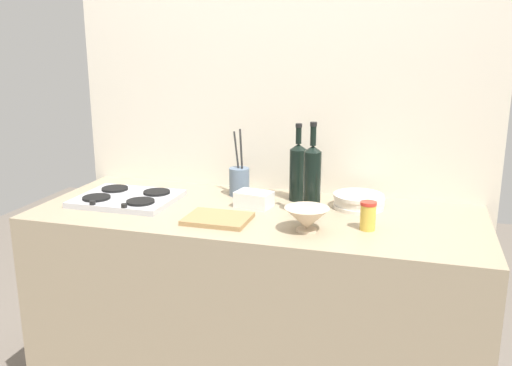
{
  "coord_description": "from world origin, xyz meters",
  "views": [
    {
      "loc": [
        0.6,
        -2.06,
        1.58
      ],
      "look_at": [
        0.0,
        0.0,
        1.02
      ],
      "focal_mm": 39.19,
      "sensor_mm": 36.0,
      "label": 1
    }
  ],
  "objects": [
    {
      "name": "wine_bottle_mid_left",
      "position": [
        0.22,
        0.01,
        1.05
      ],
      "size": [
        0.07,
        0.07,
        0.37
      ],
      "color": "black",
      "rests_on": "counter_block"
    },
    {
      "name": "utensil_crock",
      "position": [
        -0.14,
        0.21,
        0.97
      ],
      "size": [
        0.09,
        0.09,
        0.3
      ],
      "color": "slate",
      "rests_on": "counter_block"
    },
    {
      "name": "butter_dish",
      "position": [
        -0.03,
        0.06,
        0.93
      ],
      "size": [
        0.16,
        0.12,
        0.06
      ],
      "primitive_type": "cube",
      "rotation": [
        0.0,
        0.0,
        -0.18
      ],
      "color": "white",
      "rests_on": "counter_block"
    },
    {
      "name": "plate_stack",
      "position": [
        0.39,
        0.17,
        0.93
      ],
      "size": [
        0.21,
        0.21,
        0.06
      ],
      "color": "silver",
      "rests_on": "counter_block"
    },
    {
      "name": "counter_block",
      "position": [
        0.0,
        0.0,
        0.45
      ],
      "size": [
        1.8,
        0.7,
        0.9
      ],
      "primitive_type": "cube",
      "color": "tan",
      "rests_on": "ground"
    },
    {
      "name": "condiment_jar_front",
      "position": [
        0.45,
        -0.09,
        0.95
      ],
      "size": [
        0.06,
        0.06,
        0.11
      ],
      "color": "gold",
      "rests_on": "counter_block"
    },
    {
      "name": "mixing_bowl",
      "position": [
        0.24,
        -0.17,
        0.95
      ],
      "size": [
        0.16,
        0.16,
        0.09
      ],
      "color": "beige",
      "rests_on": "counter_block"
    },
    {
      "name": "cutting_board",
      "position": [
        -0.11,
        -0.15,
        0.91
      ],
      "size": [
        0.24,
        0.19,
        0.02
      ],
      "primitive_type": "cube",
      "rotation": [
        0.0,
        0.0,
        -0.01
      ],
      "color": "#9E7A4C",
      "rests_on": "counter_block"
    },
    {
      "name": "backsplash_panel",
      "position": [
        0.0,
        0.38,
        1.17
      ],
      "size": [
        1.9,
        0.06,
        2.34
      ],
      "primitive_type": "cube",
      "color": "beige",
      "rests_on": "ground"
    },
    {
      "name": "wine_bottle_leftmost",
      "position": [
        0.12,
        0.21,
        1.03
      ],
      "size": [
        0.07,
        0.07,
        0.33
      ],
      "color": "black",
      "rests_on": "counter_block"
    },
    {
      "name": "stovetop_hob",
      "position": [
        -0.57,
        -0.01,
        0.91
      ],
      "size": [
        0.41,
        0.33,
        0.04
      ],
      "color": "#B2B2B7",
      "rests_on": "counter_block"
    }
  ]
}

